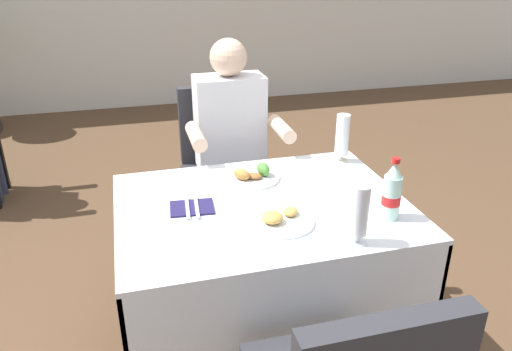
{
  "coord_description": "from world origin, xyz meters",
  "views": [
    {
      "loc": [
        -0.37,
        -1.77,
        1.67
      ],
      "look_at": [
        0.11,
        0.02,
        0.82
      ],
      "focal_mm": 34.97,
      "sensor_mm": 36.0,
      "label": 1
    }
  ],
  "objects_px": {
    "chair_far_diner_seat": "(222,165)",
    "cola_bottle_primary": "(392,192)",
    "beer_glass_left": "(359,215)",
    "napkin_cutlery_set": "(192,207)",
    "seated_diner_far": "(233,145)",
    "plate_far_diner": "(253,175)",
    "main_dining_table": "(262,240)",
    "beer_glass_middle": "(342,138)",
    "plate_near_camera": "(281,219)"
  },
  "relations": [
    {
      "from": "plate_far_diner",
      "to": "beer_glass_left",
      "type": "distance_m",
      "value": 0.64
    },
    {
      "from": "chair_far_diner_seat",
      "to": "plate_far_diner",
      "type": "height_order",
      "value": "chair_far_diner_seat"
    },
    {
      "from": "main_dining_table",
      "to": "seated_diner_far",
      "type": "xyz_separation_m",
      "value": [
        0.04,
        0.72,
        0.14
      ]
    },
    {
      "from": "plate_near_camera",
      "to": "seated_diner_far",
      "type": "bearing_deg",
      "value": 89.11
    },
    {
      "from": "napkin_cutlery_set",
      "to": "beer_glass_left",
      "type": "bearing_deg",
      "value": -37.31
    },
    {
      "from": "main_dining_table",
      "to": "beer_glass_middle",
      "type": "xyz_separation_m",
      "value": [
        0.48,
        0.33,
        0.28
      ]
    },
    {
      "from": "seated_diner_far",
      "to": "beer_glass_middle",
      "type": "bearing_deg",
      "value": -41.63
    },
    {
      "from": "main_dining_table",
      "to": "plate_far_diner",
      "type": "relative_size",
      "value": 4.68
    },
    {
      "from": "plate_near_camera",
      "to": "main_dining_table",
      "type": "bearing_deg",
      "value": 98.2
    },
    {
      "from": "seated_diner_far",
      "to": "beer_glass_left",
      "type": "relative_size",
      "value": 5.76
    },
    {
      "from": "main_dining_table",
      "to": "seated_diner_far",
      "type": "height_order",
      "value": "seated_diner_far"
    },
    {
      "from": "seated_diner_far",
      "to": "plate_far_diner",
      "type": "xyz_separation_m",
      "value": [
        -0.02,
        -0.48,
        0.04
      ]
    },
    {
      "from": "chair_far_diner_seat",
      "to": "beer_glass_left",
      "type": "relative_size",
      "value": 4.43
    },
    {
      "from": "chair_far_diner_seat",
      "to": "seated_diner_far",
      "type": "distance_m",
      "value": 0.19
    },
    {
      "from": "plate_near_camera",
      "to": "plate_far_diner",
      "type": "relative_size",
      "value": 0.98
    },
    {
      "from": "chair_far_diner_seat",
      "to": "beer_glass_middle",
      "type": "relative_size",
      "value": 4.21
    },
    {
      "from": "beer_glass_left",
      "to": "napkin_cutlery_set",
      "type": "bearing_deg",
      "value": 142.69
    },
    {
      "from": "chair_far_diner_seat",
      "to": "cola_bottle_primary",
      "type": "height_order",
      "value": "cola_bottle_primary"
    },
    {
      "from": "plate_near_camera",
      "to": "plate_far_diner",
      "type": "xyz_separation_m",
      "value": [
        -0.0,
        0.4,
        0.0
      ]
    },
    {
      "from": "beer_glass_left",
      "to": "cola_bottle_primary",
      "type": "bearing_deg",
      "value": 33.77
    },
    {
      "from": "beer_glass_left",
      "to": "cola_bottle_primary",
      "type": "relative_size",
      "value": 0.9
    },
    {
      "from": "plate_far_diner",
      "to": "beer_glass_middle",
      "type": "relative_size",
      "value": 1.07
    },
    {
      "from": "plate_near_camera",
      "to": "plate_far_diner",
      "type": "bearing_deg",
      "value": 90.33
    },
    {
      "from": "chair_far_diner_seat",
      "to": "napkin_cutlery_set",
      "type": "xyz_separation_m",
      "value": [
        -0.28,
        -0.8,
        0.19
      ]
    },
    {
      "from": "chair_far_diner_seat",
      "to": "seated_diner_far",
      "type": "height_order",
      "value": "seated_diner_far"
    },
    {
      "from": "main_dining_table",
      "to": "beer_glass_left",
      "type": "relative_size",
      "value": 5.25
    },
    {
      "from": "seated_diner_far",
      "to": "napkin_cutlery_set",
      "type": "relative_size",
      "value": 6.51
    },
    {
      "from": "beer_glass_middle",
      "to": "cola_bottle_primary",
      "type": "relative_size",
      "value": 0.94
    },
    {
      "from": "plate_near_camera",
      "to": "cola_bottle_primary",
      "type": "relative_size",
      "value": 0.98
    },
    {
      "from": "seated_diner_far",
      "to": "napkin_cutlery_set",
      "type": "height_order",
      "value": "seated_diner_far"
    },
    {
      "from": "plate_far_diner",
      "to": "beer_glass_left",
      "type": "height_order",
      "value": "beer_glass_left"
    },
    {
      "from": "plate_near_camera",
      "to": "beer_glass_middle",
      "type": "height_order",
      "value": "beer_glass_middle"
    },
    {
      "from": "beer_glass_middle",
      "to": "plate_far_diner",
      "type": "bearing_deg",
      "value": -168.82
    },
    {
      "from": "beer_glass_middle",
      "to": "napkin_cutlery_set",
      "type": "relative_size",
      "value": 1.19
    },
    {
      "from": "seated_diner_far",
      "to": "cola_bottle_primary",
      "type": "distance_m",
      "value": 1.04
    },
    {
      "from": "seated_diner_far",
      "to": "napkin_cutlery_set",
      "type": "bearing_deg",
      "value": -114.68
    },
    {
      "from": "plate_far_diner",
      "to": "beer_glass_middle",
      "type": "height_order",
      "value": "beer_glass_middle"
    },
    {
      "from": "chair_far_diner_seat",
      "to": "plate_near_camera",
      "type": "relative_size",
      "value": 4.04
    },
    {
      "from": "plate_far_diner",
      "to": "chair_far_diner_seat",
      "type": "bearing_deg",
      "value": 92.06
    },
    {
      "from": "plate_near_camera",
      "to": "cola_bottle_primary",
      "type": "height_order",
      "value": "cola_bottle_primary"
    },
    {
      "from": "main_dining_table",
      "to": "chair_far_diner_seat",
      "type": "bearing_deg",
      "value": 90.0
    },
    {
      "from": "main_dining_table",
      "to": "plate_far_diner",
      "type": "height_order",
      "value": "plate_far_diner"
    },
    {
      "from": "seated_diner_far",
      "to": "beer_glass_middle",
      "type": "height_order",
      "value": "seated_diner_far"
    },
    {
      "from": "seated_diner_far",
      "to": "cola_bottle_primary",
      "type": "height_order",
      "value": "seated_diner_far"
    },
    {
      "from": "plate_near_camera",
      "to": "beer_glass_middle",
      "type": "relative_size",
      "value": 1.04
    },
    {
      "from": "chair_far_diner_seat",
      "to": "cola_bottle_primary",
      "type": "distance_m",
      "value": 1.18
    },
    {
      "from": "plate_far_diner",
      "to": "beer_glass_left",
      "type": "xyz_separation_m",
      "value": [
        0.22,
        -0.6,
        0.09
      ]
    },
    {
      "from": "beer_glass_middle",
      "to": "chair_far_diner_seat",
      "type": "bearing_deg",
      "value": 133.69
    },
    {
      "from": "chair_far_diner_seat",
      "to": "seated_diner_far",
      "type": "bearing_deg",
      "value": -71.1
    },
    {
      "from": "chair_far_diner_seat",
      "to": "cola_bottle_primary",
      "type": "xyz_separation_m",
      "value": [
        0.43,
        -1.06,
        0.29
      ]
    }
  ]
}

